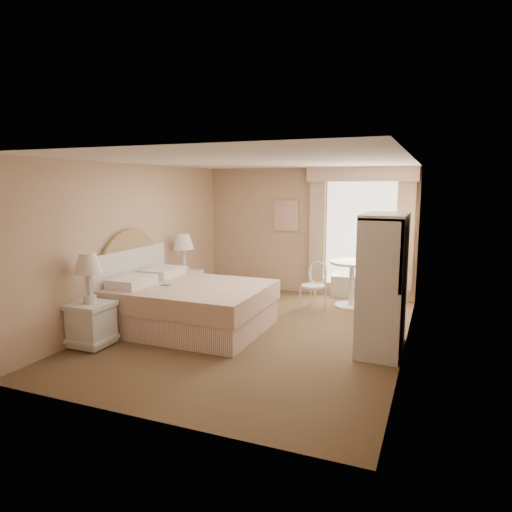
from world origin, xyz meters
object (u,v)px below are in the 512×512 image
at_px(cafe_chair, 315,282).
at_px(armoire, 383,295).
at_px(round_table, 352,276).
at_px(bed, 183,303).
at_px(nightstand_near, 91,312).
at_px(nightstand_far, 184,278).

relative_size(cafe_chair, armoire, 0.46).
bearing_deg(cafe_chair, round_table, 54.55).
bearing_deg(bed, cafe_chair, 48.67).
bearing_deg(armoire, nightstand_near, -159.92).
relative_size(nightstand_near, cafe_chair, 1.50).
bearing_deg(round_table, cafe_chair, -145.66).
bearing_deg(armoire, bed, -176.76).
xyz_separation_m(bed, armoire, (2.92, 0.17, 0.37)).
bearing_deg(bed, round_table, 45.46).
bearing_deg(cafe_chair, armoire, -30.46).
xyz_separation_m(round_table, armoire, (0.77, -2.03, 0.20)).
height_order(bed, round_table, bed).
distance_m(nightstand_near, round_table, 4.43).
relative_size(bed, armoire, 1.27).
bearing_deg(round_table, nightstand_far, -162.08).
bearing_deg(round_table, armoire, -69.29).
xyz_separation_m(round_table, cafe_chair, (-0.57, -0.39, -0.07)).
relative_size(nightstand_far, round_table, 1.53).
height_order(nightstand_far, round_table, nightstand_far).
bearing_deg(round_table, nightstand_near, -130.64).
bearing_deg(nightstand_far, bed, -59.97).
relative_size(nightstand_near, armoire, 0.69).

